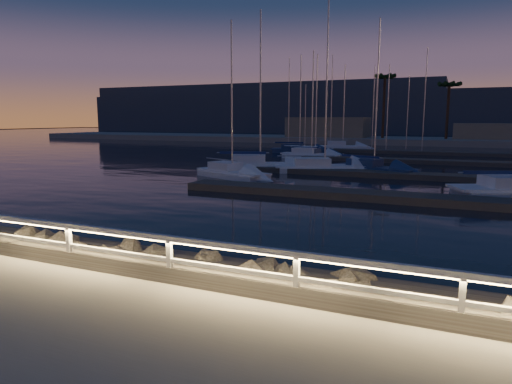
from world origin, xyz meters
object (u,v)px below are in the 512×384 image
(sailboat_j, at_px, (314,154))
(sailboat_g, at_px, (322,167))
(sailboat_a, at_px, (231,172))
(guard_rail, at_px, (248,259))
(sailboat_i, at_px, (310,154))
(sailboat_e, at_px, (258,165))
(sailboat_n, at_px, (298,150))
(sailboat_f, at_px, (372,168))
(sailboat_m, at_px, (341,146))

(sailboat_j, bearing_deg, sailboat_g, -59.61)
(sailboat_a, xyz_separation_m, sailboat_j, (0.61, 18.92, -0.02))
(sailboat_g, bearing_deg, guard_rail, -100.24)
(guard_rail, distance_m, sailboat_i, 40.78)
(sailboat_e, xyz_separation_m, sailboat_j, (0.83, 13.50, -0.07))
(sailboat_n, bearing_deg, sailboat_f, -64.81)
(sailboat_i, bearing_deg, sailboat_j, 74.59)
(sailboat_i, distance_m, sailboat_m, 15.61)
(sailboat_f, relative_size, sailboat_g, 0.88)
(sailboat_f, distance_m, sailboat_n, 21.96)
(sailboat_f, xyz_separation_m, sailboat_j, (-8.26, 11.76, -0.02))
(guard_rail, height_order, sailboat_a, sailboat_a)
(sailboat_e, xyz_separation_m, sailboat_m, (0.37, 28.39, -0.03))
(sailboat_m, bearing_deg, guard_rail, -97.97)
(guard_rail, distance_m, sailboat_a, 23.89)
(sailboat_i, distance_m, sailboat_j, 0.75)
(sailboat_a, distance_m, sailboat_i, 18.21)
(guard_rail, height_order, sailboat_j, sailboat_j)
(guard_rail, xyz_separation_m, sailboat_n, (-14.48, 46.52, -0.96))
(sailboat_n, bearing_deg, guard_rail, -81.41)
(sailboat_m, bearing_deg, sailboat_n, -131.95)
(sailboat_e, height_order, sailboat_g, sailboat_g)
(sailboat_g, xyz_separation_m, sailboat_m, (-4.95, 27.71, 0.00))
(sailboat_a, bearing_deg, sailboat_e, 116.10)
(sailboat_f, bearing_deg, sailboat_n, 147.70)
(sailboat_a, relative_size, sailboat_i, 0.97)
(sailboat_e, height_order, sailboat_n, sailboat_e)
(sailboat_a, height_order, sailboat_n, sailboat_n)
(sailboat_g, distance_m, sailboat_n, 21.07)
(sailboat_e, bearing_deg, sailboat_m, 68.42)
(guard_rail, distance_m, sailboat_m, 56.03)
(sailboat_f, relative_size, sailboat_i, 1.04)
(sailboat_m, xyz_separation_m, sailboat_n, (-3.52, -8.42, -0.01))
(guard_rail, bearing_deg, sailboat_g, 102.43)
(sailboat_j, relative_size, sailboat_n, 0.92)
(sailboat_i, distance_m, sailboat_n, 8.11)
(sailboat_e, relative_size, sailboat_n, 1.07)
(sailboat_f, xyz_separation_m, sailboat_m, (-8.72, 26.66, 0.02))
(sailboat_m, bearing_deg, sailboat_f, -91.13)
(sailboat_m, height_order, sailboat_n, sailboat_n)
(sailboat_e, relative_size, sailboat_f, 1.09)
(sailboat_j, height_order, sailboat_m, sailboat_m)
(guard_rail, height_order, sailboat_g, sailboat_g)
(sailboat_g, relative_size, sailboat_j, 1.21)
(sailboat_i, height_order, sailboat_n, sailboat_n)
(sailboat_f, distance_m, sailboat_i, 13.93)
(sailboat_g, distance_m, sailboat_j, 13.58)
(sailboat_n, bearing_deg, sailboat_j, -67.08)
(sailboat_f, relative_size, sailboat_m, 1.02)
(guard_rail, bearing_deg, sailboat_j, 104.68)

